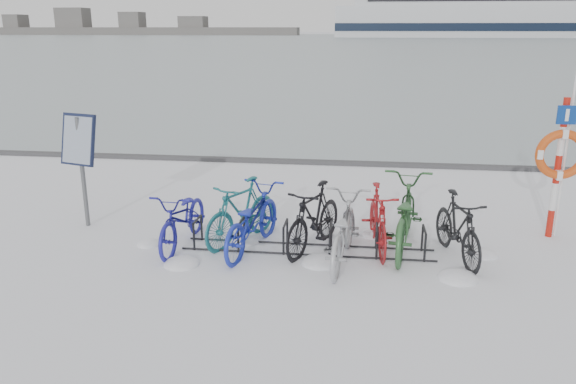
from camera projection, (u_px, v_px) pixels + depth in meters
ground at (308, 250)px, 8.96m from camera, size 900.00×900.00×0.00m
ice_sheet at (362, 40)px, 156.38m from camera, size 400.00×298.00×0.02m
quay_edge at (330, 163)px, 14.56m from camera, size 400.00×0.25×0.10m
bike_rack at (308, 240)px, 8.91m from camera, size 4.00×0.48×0.46m
info_board at (79, 147)px, 9.66m from camera, size 0.72×0.43×2.02m
lifebuoy_station at (561, 155)px, 9.10m from camera, size 0.82×0.23×4.28m
cruise_ferry at (511, 5)px, 197.60m from camera, size 123.94×23.41×40.72m
shoreline at (109, 29)px, 270.86m from camera, size 180.00×12.00×9.50m
bike_0 at (183, 216)px, 9.07m from camera, size 0.77×1.92×0.99m
bike_1 at (241, 210)px, 9.23m from camera, size 1.27×1.83×1.08m
bike_2 at (252, 218)px, 8.90m from camera, size 1.10×2.10×1.05m
bike_3 at (314, 216)px, 8.92m from camera, size 1.15×1.87×1.09m
bike_4 at (343, 228)px, 8.42m from camera, size 0.91×2.06×1.05m
bike_5 at (378, 217)px, 8.91m from camera, size 0.69×1.79×1.05m
bike_6 at (404, 213)px, 8.92m from camera, size 1.09×2.33×1.17m
bike_7 at (458, 225)px, 8.55m from camera, size 0.89×1.80×1.04m
snow_drifts at (325, 257)px, 8.70m from camera, size 5.78×2.16×0.20m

